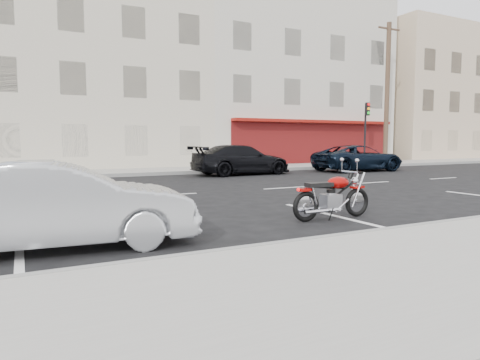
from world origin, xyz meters
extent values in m
plane|color=black|center=(0.00, 0.00, 0.00)|extent=(120.00, 120.00, 0.00)
cube|color=gray|center=(-5.00, -8.70, 0.07)|extent=(80.00, 3.40, 0.15)
cube|color=gray|center=(-5.00, 8.70, 0.07)|extent=(80.00, 3.40, 0.15)
cube|color=gray|center=(-5.00, -7.00, 0.08)|extent=(80.00, 0.12, 0.16)
cube|color=gray|center=(-5.00, 7.00, 0.08)|extent=(80.00, 0.12, 0.16)
cube|color=beige|center=(-2.00, 16.30, 5.75)|extent=(12.00, 12.00, 11.50)
cube|color=beige|center=(11.00, 16.30, 6.25)|extent=(14.00, 12.00, 12.50)
cube|color=tan|center=(26.00, 16.30, 5.50)|extent=(12.00, 12.00, 11.00)
cylinder|color=#422D1E|center=(15.50, 8.60, 4.65)|extent=(0.30, 0.30, 9.00)
cube|color=#422D1E|center=(15.50, 8.60, 8.75)|extent=(1.80, 0.10, 0.10)
cylinder|color=black|center=(13.50, 8.40, 1.75)|extent=(0.12, 0.12, 3.20)
cube|color=black|center=(13.50, 8.25, 3.55)|extent=(0.26, 0.18, 0.80)
cylinder|color=beige|center=(12.00, 8.50, 0.45)|extent=(0.20, 0.20, 0.60)
sphere|color=beige|center=(12.00, 8.50, 0.77)|extent=(0.20, 0.20, 0.20)
torus|color=black|center=(1.06, -5.26, 0.29)|extent=(0.61, 0.10, 0.61)
torus|color=black|center=(-0.26, -5.27, 0.29)|extent=(0.61, 0.10, 0.61)
cube|color=#900705|center=(1.06, -5.26, 0.61)|extent=(0.31, 0.12, 0.05)
cube|color=#900705|center=(-0.30, -5.27, 0.63)|extent=(0.28, 0.15, 0.05)
cube|color=gray|center=(0.36, -5.27, 0.35)|extent=(0.39, 0.28, 0.31)
ellipsoid|color=#900705|center=(0.54, -5.26, 0.73)|extent=(0.51, 0.32, 0.25)
cube|color=black|center=(0.06, -5.27, 0.71)|extent=(0.57, 0.24, 0.08)
cylinder|color=silver|center=(0.85, -5.26, 0.94)|extent=(0.04, 0.64, 0.03)
sphere|color=silver|center=(0.98, -5.26, 0.75)|extent=(0.16, 0.16, 0.16)
cylinder|color=silver|center=(0.06, -5.40, 0.20)|extent=(0.87, 0.08, 0.07)
cylinder|color=silver|center=(0.06, -5.14, 0.20)|extent=(0.87, 0.08, 0.07)
cylinder|color=silver|center=(1.02, -5.26, 0.57)|extent=(0.35, 0.04, 0.73)
cylinder|color=black|center=(0.56, -5.26, 0.50)|extent=(0.74, 0.05, 0.45)
imported|color=#A7AAAF|center=(-5.43, -5.32, 0.65)|extent=(4.08, 1.77, 1.31)
imported|color=black|center=(9.81, 4.95, 0.68)|extent=(4.94, 2.38, 1.36)
imported|color=black|center=(3.28, 5.66, 0.70)|extent=(4.91, 2.21, 1.40)
camera|label=1|loc=(-5.93, -12.11, 1.61)|focal=32.00mm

